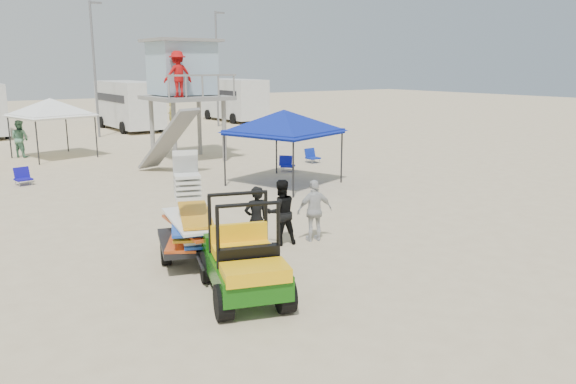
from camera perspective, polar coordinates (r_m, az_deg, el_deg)
ground at (r=11.38m, az=6.63°, el=-9.48°), size 140.00×140.00×0.00m
utility_cart at (r=10.54m, az=-4.54°, el=-6.12°), size 1.96×2.76×1.90m
surf_trailer at (r=12.52m, az=-9.92°, el=-3.16°), size 1.89×2.63×2.20m
man_left at (r=12.98m, az=-3.25°, el=-2.87°), size 0.63×0.46×1.60m
man_mid at (r=13.62m, az=-0.75°, el=-2.06°), size 0.90×0.77×1.62m
man_right at (r=13.91m, az=2.73°, el=-1.90°), size 0.98×0.60×1.55m
lifeguard_tower at (r=26.27m, az=-10.70°, el=11.81°), size 3.40×3.40×5.33m
canopy_blue at (r=20.38m, az=-0.42°, el=7.96°), size 4.09×4.09×3.14m
canopy_white_c at (r=28.76m, az=-23.04°, el=8.48°), size 3.62×3.62×3.21m
beach_chair_a at (r=22.80m, az=-25.36°, el=1.45°), size 0.61×0.66×0.64m
beach_chair_b at (r=25.40m, az=2.41°, el=3.70°), size 0.56×0.60×0.64m
beach_chair_c at (r=23.34m, az=-0.17°, el=2.91°), size 0.74×0.86×0.64m
rv_mid_right at (r=40.11m, az=-15.86°, el=8.68°), size 2.64×7.00×3.25m
rv_far_right at (r=45.17m, az=-5.53°, el=9.49°), size 2.64×6.60×3.25m
light_pole_left at (r=36.28m, az=-19.05°, el=11.58°), size 0.14×0.14×8.00m
light_pole_right at (r=41.04m, az=-7.23°, el=12.21°), size 0.14×0.14×8.00m
distant_beachgoers at (r=33.11m, az=-20.19°, el=6.04°), size 12.19×9.50×1.78m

